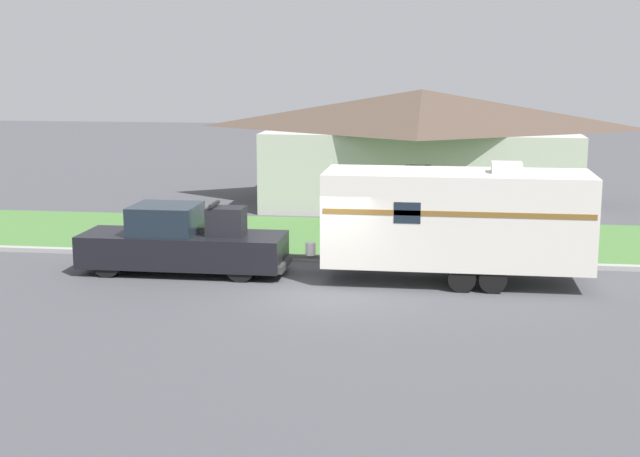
% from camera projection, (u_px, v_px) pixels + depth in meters
% --- Properties ---
extents(ground_plane, '(120.00, 120.00, 0.00)m').
position_uv_depth(ground_plane, '(320.00, 293.00, 23.47)').
color(ground_plane, '#47474C').
extents(curb_strip, '(80.00, 0.30, 0.14)m').
position_uv_depth(curb_strip, '(337.00, 259.00, 27.10)').
color(curb_strip, '#999993').
rests_on(curb_strip, ground_plane).
extents(lawn_strip, '(80.00, 7.00, 0.03)m').
position_uv_depth(lawn_strip, '(350.00, 237.00, 30.66)').
color(lawn_strip, '#477538').
rests_on(lawn_strip, ground_plane).
extents(house_across_street, '(13.48, 8.51, 4.79)m').
position_uv_depth(house_across_street, '(421.00, 145.00, 37.55)').
color(house_across_street, '#B2B2A8').
rests_on(house_across_street, ground_plane).
extents(pickup_truck, '(5.95, 1.94, 2.06)m').
position_uv_depth(pickup_truck, '(182.00, 243.00, 25.52)').
color(pickup_truck, black).
rests_on(pickup_truck, ground_plane).
extents(travel_trailer, '(8.16, 2.46, 3.34)m').
position_uv_depth(travel_trailer, '(457.00, 218.00, 24.29)').
color(travel_trailer, black).
rests_on(travel_trailer, ground_plane).
extents(mailbox, '(0.48, 0.20, 1.29)m').
position_uv_depth(mailbox, '(227.00, 222.00, 28.19)').
color(mailbox, brown).
rests_on(mailbox, ground_plane).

